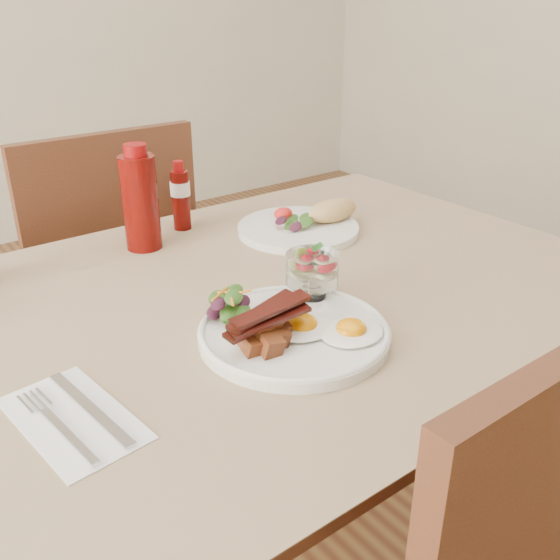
{
  "coord_description": "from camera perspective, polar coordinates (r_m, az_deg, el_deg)",
  "views": [
    {
      "loc": [
        -0.51,
        -0.76,
        1.22
      ],
      "look_at": [
        -0.0,
        -0.09,
        0.82
      ],
      "focal_mm": 40.0,
      "sensor_mm": 36.0,
      "label": 1
    }
  ],
  "objects": [
    {
      "name": "hot_sauce_bottle",
      "position": [
        1.32,
        -9.08,
        7.55
      ],
      "size": [
        0.05,
        0.05,
        0.15
      ],
      "rotation": [
        0.0,
        0.0,
        -0.43
      ],
      "color": "#560804",
      "rests_on": "table"
    },
    {
      "name": "table",
      "position": [
        1.08,
        -2.81,
        -5.82
      ],
      "size": [
        1.33,
        0.88,
        0.75
      ],
      "color": "#5B301C",
      "rests_on": "ground"
    },
    {
      "name": "side_salad",
      "position": [
        0.93,
        -4.58,
        -2.3
      ],
      "size": [
        0.08,
        0.07,
        0.04
      ],
      "rotation": [
        0.0,
        0.0,
        0.08
      ],
      "color": "#244D14",
      "rests_on": "main_plate"
    },
    {
      "name": "second_plate",
      "position": [
        1.31,
        2.43,
        5.19
      ],
      "size": [
        0.27,
        0.25,
        0.06
      ],
      "rotation": [
        0.0,
        0.0,
        0.21
      ],
      "color": "white",
      "rests_on": "table"
    },
    {
      "name": "main_plate",
      "position": [
        0.91,
        1.28,
        -4.91
      ],
      "size": [
        0.28,
        0.28,
        0.02
      ],
      "primitive_type": "cylinder",
      "color": "white",
      "rests_on": "table"
    },
    {
      "name": "chair_far",
      "position": [
        1.67,
        -15.77,
        -0.24
      ],
      "size": [
        0.42,
        0.42,
        0.93
      ],
      "color": "#5B301C",
      "rests_on": "ground"
    },
    {
      "name": "ketchup_bottle",
      "position": [
        1.23,
        -12.65,
        7.09
      ],
      "size": [
        0.08,
        0.08,
        0.2
      ],
      "rotation": [
        0.0,
        0.0,
        -0.13
      ],
      "color": "#560804",
      "rests_on": "table"
    },
    {
      "name": "bacon_potato_pile",
      "position": [
        0.85,
        -1.25,
        -4.4
      ],
      "size": [
        0.13,
        0.08,
        0.06
      ],
      "rotation": [
        0.0,
        0.0,
        -0.4
      ],
      "color": "brown",
      "rests_on": "main_plate"
    },
    {
      "name": "napkin_cutlery",
      "position": [
        0.8,
        -18.28,
        -11.85
      ],
      "size": [
        0.13,
        0.21,
        0.01
      ],
      "rotation": [
        0.0,
        0.0,
        0.11
      ],
      "color": "white",
      "rests_on": "table"
    },
    {
      "name": "fruit_cup",
      "position": [
        0.98,
        2.97,
        1.01
      ],
      "size": [
        0.09,
        0.09,
        0.09
      ],
      "rotation": [
        0.0,
        0.0,
        -0.28
      ],
      "color": "white",
      "rests_on": "main_plate"
    },
    {
      "name": "fried_eggs",
      "position": [
        0.9,
        4.28,
        -4.39
      ],
      "size": [
        0.16,
        0.16,
        0.03
      ],
      "rotation": [
        0.0,
        0.0,
        -0.23
      ],
      "color": "white",
      "rests_on": "main_plate"
    }
  ]
}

